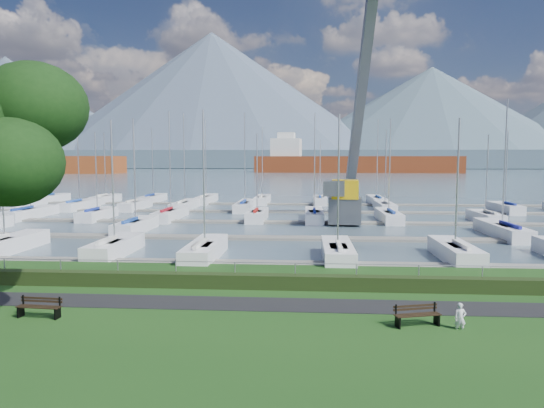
# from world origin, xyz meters

# --- Properties ---
(path) EXTENTS (160.00, 2.00, 0.04)m
(path) POSITION_xyz_m (0.00, -3.00, 0.01)
(path) COLOR black
(path) RESTS_ON grass
(water) EXTENTS (800.00, 540.00, 0.20)m
(water) POSITION_xyz_m (0.00, 260.00, -0.40)
(water) COLOR #465966
(hedge) EXTENTS (80.00, 0.70, 0.70)m
(hedge) POSITION_xyz_m (0.00, -0.40, 0.35)
(hedge) COLOR black
(hedge) RESTS_ON grass
(fence) EXTENTS (80.00, 0.04, 0.04)m
(fence) POSITION_xyz_m (0.00, 0.00, 1.20)
(fence) COLOR #909398
(fence) RESTS_ON grass
(foothill) EXTENTS (900.00, 80.00, 12.00)m
(foothill) POSITION_xyz_m (0.00, 330.00, 6.00)
(foothill) COLOR #485C69
(foothill) RESTS_ON water
(mountains) EXTENTS (1190.00, 360.00, 115.00)m
(mountains) POSITION_xyz_m (7.35, 404.62, 46.68)
(mountains) COLOR #40475E
(mountains) RESTS_ON water
(docks) EXTENTS (90.00, 41.60, 0.25)m
(docks) POSITION_xyz_m (0.00, 26.00, -0.22)
(docks) COLOR #65635F
(docks) RESTS_ON water
(bench_left) EXTENTS (1.83, 0.55, 0.85)m
(bench_left) POSITION_xyz_m (-8.10, -5.34, 0.42)
(bench_left) COLOR black
(bench_left) RESTS_ON grass
(bench_right) EXTENTS (1.85, 0.88, 0.85)m
(bench_right) POSITION_xyz_m (6.75, -5.29, 0.42)
(bench_right) COLOR black
(bench_right) RESTS_ON grass
(person) EXTENTS (0.43, 0.28, 1.15)m
(person) POSITION_xyz_m (8.27, -5.56, 0.58)
(person) COLOR silver
(person) RESTS_ON grass
(crane) EXTENTS (5.13, 13.30, 22.35)m
(crane) POSITION_xyz_m (6.85, 26.43, 5.33)
(crane) COLOR #595C61
(crane) RESTS_ON water
(cargo_ship_west) EXTENTS (89.98, 19.44, 21.50)m
(cargo_ship_west) POSITION_xyz_m (-130.79, 189.40, 3.64)
(cargo_ship_west) COLOR brown
(cargo_ship_west) RESTS_ON water
(cargo_ship_mid) EXTENTS (97.66, 24.76, 21.50)m
(cargo_ship_mid) POSITION_xyz_m (22.02, 212.19, 3.57)
(cargo_ship_mid) COLOR maroon
(cargo_ship_mid) RESTS_ON water
(sailboat_fleet) EXTENTS (74.78, 49.85, 12.95)m
(sailboat_fleet) POSITION_xyz_m (-4.88, 29.14, 5.30)
(sailboat_fleet) COLOR #2149A6
(sailboat_fleet) RESTS_ON water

